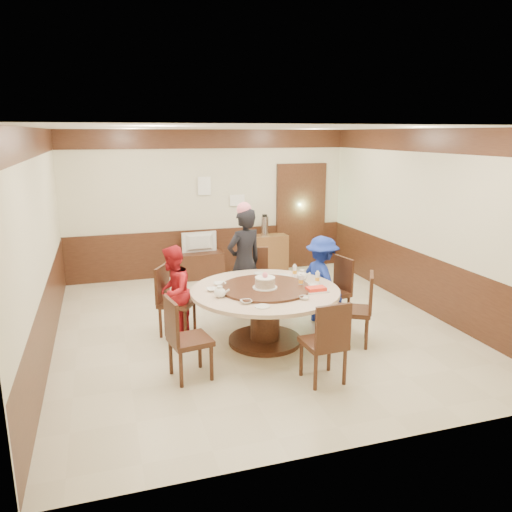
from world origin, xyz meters
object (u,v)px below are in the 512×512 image
object	(u,v)px
tv_stand	(201,265)
television	(200,243)
person_red	(173,292)
thermos	(265,226)
birthday_cake	(265,282)
person_blue	(322,280)
side_cabinet	(267,253)
banquet_table	(265,305)
person_standing	(244,262)
shrimp_platter	(316,290)

from	to	relation	value
tv_stand	television	bearing A→B (deg)	0.00
person_red	thermos	distance (m)	3.56
birthday_cake	person_red	bearing A→B (deg)	150.72
person_blue	birthday_cake	bearing A→B (deg)	104.04
person_red	side_cabinet	size ratio (longest dim) A/B	1.59
person_blue	television	world-z (taller)	person_blue
person_red	person_blue	bearing A→B (deg)	110.46
banquet_table	television	distance (m)	3.32
person_red	television	size ratio (longest dim) A/B	1.88
person_blue	television	xyz separation A→B (m)	(-1.25, 2.83, 0.05)
banquet_table	person_red	xyz separation A→B (m)	(-1.13, 0.58, 0.10)
person_standing	person_red	distance (m)	1.30
person_standing	person_blue	bearing A→B (deg)	127.46
person_standing	birthday_cake	bearing A→B (deg)	67.49
person_standing	thermos	distance (m)	2.46
person_red	television	distance (m)	2.88
person_red	shrimp_platter	size ratio (longest dim) A/B	4.25
birthday_cake	thermos	bearing A→B (deg)	71.79
tv_stand	thermos	xyz separation A→B (m)	(1.31, 0.03, 0.69)
banquet_table	person_standing	bearing A→B (deg)	88.01
banquet_table	person_blue	xyz separation A→B (m)	(1.03, 0.48, 0.11)
tv_stand	banquet_table	bearing A→B (deg)	-86.29
person_blue	tv_stand	bearing A→B (deg)	11.33
tv_stand	side_cabinet	xyz separation A→B (m)	(1.36, 0.03, 0.12)
side_cabinet	thermos	distance (m)	0.57
person_standing	birthday_cake	distance (m)	1.16
banquet_table	shrimp_platter	world-z (taller)	shrimp_platter
shrimp_platter	side_cabinet	distance (m)	3.71
side_cabinet	tv_stand	bearing A→B (deg)	-178.74
shrimp_platter	birthday_cake	bearing A→B (deg)	156.55
banquet_table	tv_stand	xyz separation A→B (m)	(-0.21, 3.31, -0.28)
side_cabinet	banquet_table	bearing A→B (deg)	-108.92
person_blue	shrimp_platter	bearing A→B (deg)	138.09
person_red	shrimp_platter	xyz separation A→B (m)	(1.71, -0.88, 0.14)
tv_stand	thermos	size ratio (longest dim) A/B	2.24
banquet_table	shrimp_platter	size ratio (longest dim) A/B	6.50
television	side_cabinet	bearing A→B (deg)	178.00
banquet_table	person_blue	world-z (taller)	person_blue
person_standing	banquet_table	bearing A→B (deg)	68.23
person_red	birthday_cake	xyz separation A→B (m)	(1.11, -0.62, 0.22)
shrimp_platter	television	xyz separation A→B (m)	(-0.80, 3.62, -0.08)
banquet_table	person_red	bearing A→B (deg)	152.82
banquet_table	person_blue	distance (m)	1.14
person_standing	person_blue	xyz separation A→B (m)	(0.99, -0.64, -0.18)
person_red	television	xyz separation A→B (m)	(0.91, 2.73, 0.06)
thermos	person_red	bearing A→B (deg)	-128.82
person_red	birthday_cake	world-z (taller)	person_red
birthday_cake	tv_stand	xyz separation A→B (m)	(-0.20, 3.35, -0.60)
shrimp_platter	side_cabinet	bearing A→B (deg)	81.33
birthday_cake	side_cabinet	bearing A→B (deg)	71.06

